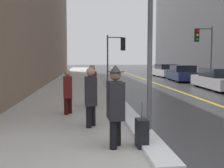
{
  "coord_description": "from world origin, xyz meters",
  "views": [
    {
      "loc": [
        -1.2,
        -4.62,
        1.83
      ],
      "look_at": [
        -0.4,
        4.0,
        1.05
      ],
      "focal_mm": 45.0,
      "sensor_mm": 36.0,
      "label": 1
    }
  ],
  "objects_px": {
    "traffic_light_far": "(203,43)",
    "pedestrian_in_fedora": "(115,103)",
    "lamp_post": "(150,10)",
    "parked_car_navy": "(182,74)",
    "rolling_suitcase": "(142,133)",
    "parked_car_white": "(165,71)",
    "pedestrian_nearside": "(91,94)",
    "pedestrian_in_glasses": "(68,90)",
    "parked_car_silver": "(219,80)",
    "pedestrian_with_shoulder_bag": "(92,84)",
    "traffic_light_near": "(117,49)"
  },
  "relations": [
    {
      "from": "traffic_light_far",
      "to": "pedestrian_in_fedora",
      "type": "distance_m",
      "value": 15.51
    },
    {
      "from": "lamp_post",
      "to": "parked_car_navy",
      "type": "xyz_separation_m",
      "value": [
        6.32,
        15.67,
        -2.37
      ]
    },
    {
      "from": "rolling_suitcase",
      "to": "parked_car_navy",
      "type": "bearing_deg",
      "value": 155.31
    },
    {
      "from": "parked_car_white",
      "to": "traffic_light_far",
      "type": "bearing_deg",
      "value": 178.75
    },
    {
      "from": "traffic_light_far",
      "to": "pedestrian_nearside",
      "type": "distance_m",
      "value": 14.24
    },
    {
      "from": "pedestrian_in_glasses",
      "to": "parked_car_silver",
      "type": "xyz_separation_m",
      "value": [
        8.51,
        6.81,
        -0.23
      ]
    },
    {
      "from": "pedestrian_nearside",
      "to": "parked_car_white",
      "type": "relative_size",
      "value": 0.34
    },
    {
      "from": "parked_car_silver",
      "to": "pedestrian_in_glasses",
      "type": "bearing_deg",
      "value": 131.96
    },
    {
      "from": "pedestrian_in_glasses",
      "to": "rolling_suitcase",
      "type": "relative_size",
      "value": 1.56
    },
    {
      "from": "pedestrian_nearside",
      "to": "pedestrian_in_glasses",
      "type": "height_order",
      "value": "pedestrian_nearside"
    },
    {
      "from": "parked_car_navy",
      "to": "pedestrian_in_glasses",
      "type": "bearing_deg",
      "value": 150.69
    },
    {
      "from": "pedestrian_with_shoulder_bag",
      "to": "pedestrian_nearside",
      "type": "bearing_deg",
      "value": -4.78
    },
    {
      "from": "pedestrian_nearside",
      "to": "parked_car_silver",
      "type": "xyz_separation_m",
      "value": [
        7.79,
        8.61,
        -0.3
      ]
    },
    {
      "from": "traffic_light_near",
      "to": "pedestrian_nearside",
      "type": "height_order",
      "value": "traffic_light_near"
    },
    {
      "from": "pedestrian_nearside",
      "to": "lamp_post",
      "type": "bearing_deg",
      "value": 59.37
    },
    {
      "from": "lamp_post",
      "to": "pedestrian_with_shoulder_bag",
      "type": "distance_m",
      "value": 4.63
    },
    {
      "from": "pedestrian_in_fedora",
      "to": "rolling_suitcase",
      "type": "distance_m",
      "value": 0.83
    },
    {
      "from": "pedestrian_with_shoulder_bag",
      "to": "traffic_light_near",
      "type": "bearing_deg",
      "value": 164.81
    },
    {
      "from": "lamp_post",
      "to": "traffic_light_far",
      "type": "height_order",
      "value": "lamp_post"
    },
    {
      "from": "traffic_light_far",
      "to": "rolling_suitcase",
      "type": "distance_m",
      "value": 15.4
    },
    {
      "from": "traffic_light_far",
      "to": "pedestrian_in_fedora",
      "type": "xyz_separation_m",
      "value": [
        -7.52,
        -13.42,
        -2.0
      ]
    },
    {
      "from": "parked_car_white",
      "to": "pedestrian_with_shoulder_bag",
      "type": "bearing_deg",
      "value": 153.71
    },
    {
      "from": "lamp_post",
      "to": "traffic_light_far",
      "type": "bearing_deg",
      "value": 61.97
    },
    {
      "from": "parked_car_silver",
      "to": "rolling_suitcase",
      "type": "xyz_separation_m",
      "value": [
        -6.78,
        -10.47,
        -0.29
      ]
    },
    {
      "from": "traffic_light_near",
      "to": "pedestrian_in_glasses",
      "type": "bearing_deg",
      "value": -112.29
    },
    {
      "from": "pedestrian_in_glasses",
      "to": "parked_car_silver",
      "type": "distance_m",
      "value": 10.9
    },
    {
      "from": "traffic_light_far",
      "to": "lamp_post",
      "type": "bearing_deg",
      "value": 60.75
    },
    {
      "from": "lamp_post",
      "to": "traffic_light_near",
      "type": "bearing_deg",
      "value": 87.1
    },
    {
      "from": "traffic_light_near",
      "to": "rolling_suitcase",
      "type": "relative_size",
      "value": 3.63
    },
    {
      "from": "parked_car_navy",
      "to": "pedestrian_in_fedora",
      "type": "bearing_deg",
      "value": 160.04
    },
    {
      "from": "pedestrian_nearside",
      "to": "parked_car_white",
      "type": "bearing_deg",
      "value": 156.04
    },
    {
      "from": "traffic_light_far",
      "to": "pedestrian_in_fedora",
      "type": "height_order",
      "value": "traffic_light_far"
    },
    {
      "from": "lamp_post",
      "to": "parked_car_white",
      "type": "relative_size",
      "value": 1.06
    },
    {
      "from": "traffic_light_near",
      "to": "parked_car_white",
      "type": "relative_size",
      "value": 0.73
    },
    {
      "from": "pedestrian_with_shoulder_bag",
      "to": "parked_car_white",
      "type": "relative_size",
      "value": 0.34
    },
    {
      "from": "traffic_light_far",
      "to": "pedestrian_with_shoulder_bag",
      "type": "height_order",
      "value": "traffic_light_far"
    },
    {
      "from": "pedestrian_nearside",
      "to": "pedestrian_with_shoulder_bag",
      "type": "distance_m",
      "value": 3.17
    },
    {
      "from": "lamp_post",
      "to": "pedestrian_nearside",
      "type": "xyz_separation_m",
      "value": [
        -1.42,
        0.75,
        -2.1
      ]
    },
    {
      "from": "rolling_suitcase",
      "to": "pedestrian_in_fedora",
      "type": "bearing_deg",
      "value": -98.13
    },
    {
      "from": "pedestrian_in_fedora",
      "to": "rolling_suitcase",
      "type": "relative_size",
      "value": 1.8
    },
    {
      "from": "parked_car_navy",
      "to": "rolling_suitcase",
      "type": "relative_size",
      "value": 4.6
    },
    {
      "from": "pedestrian_with_shoulder_bag",
      "to": "parked_car_white",
      "type": "xyz_separation_m",
      "value": [
        7.77,
        17.23,
        -0.28
      ]
    },
    {
      "from": "lamp_post",
      "to": "parked_car_white",
      "type": "height_order",
      "value": "lamp_post"
    },
    {
      "from": "parked_car_white",
      "to": "pedestrian_in_fedora",
      "type": "bearing_deg",
      "value": 159.55
    },
    {
      "from": "pedestrian_in_glasses",
      "to": "parked_car_navy",
      "type": "height_order",
      "value": "pedestrian_in_glasses"
    },
    {
      "from": "rolling_suitcase",
      "to": "parked_car_silver",
      "type": "bearing_deg",
      "value": 144.23
    },
    {
      "from": "traffic_light_far",
      "to": "pedestrian_nearside",
      "type": "xyz_separation_m",
      "value": [
        -7.99,
        -11.61,
        -2.05
      ]
    },
    {
      "from": "parked_car_silver",
      "to": "parked_car_white",
      "type": "distance_m",
      "value": 11.79
    },
    {
      "from": "traffic_light_far",
      "to": "pedestrian_in_glasses",
      "type": "height_order",
      "value": "traffic_light_far"
    },
    {
      "from": "traffic_light_far",
      "to": "parked_car_white",
      "type": "xyz_separation_m",
      "value": [
        -0.12,
        8.79,
        -2.32
      ]
    }
  ]
}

